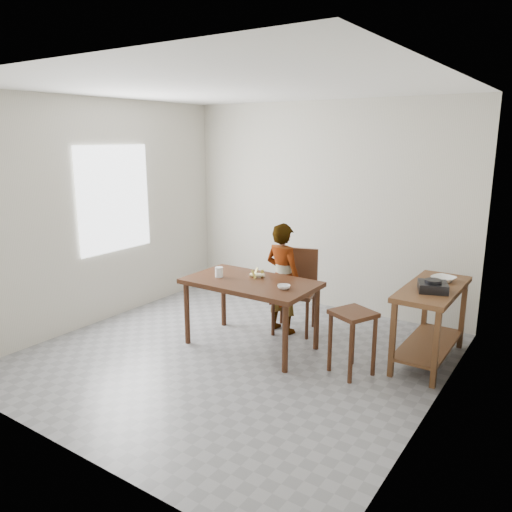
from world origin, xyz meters
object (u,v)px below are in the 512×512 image
Objects in this scene: child at (283,278)px; dining_chair at (294,292)px; prep_counter at (430,324)px; stool at (352,342)px; dining_table at (251,314)px.

dining_chair is at bearing -140.11° from child.
prep_counter is 0.88m from stool.
child is 0.21m from dining_chair.
dining_table is 2.21× the size of stool.
child reaches higher than prep_counter.
dining_chair is at bearing -177.94° from prep_counter.
stool is (-0.54, -0.69, -0.08)m from prep_counter.
child reaches higher than stool.
dining_table is 1.45× the size of dining_chair.
dining_table is 1.18m from stool.
prep_counter reaches higher than stool.
dining_table is at bearing -157.85° from prep_counter.
prep_counter is 1.25× the size of dining_chair.
prep_counter is at bearing 22.15° from dining_table.
dining_table is at bearing 93.63° from child.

